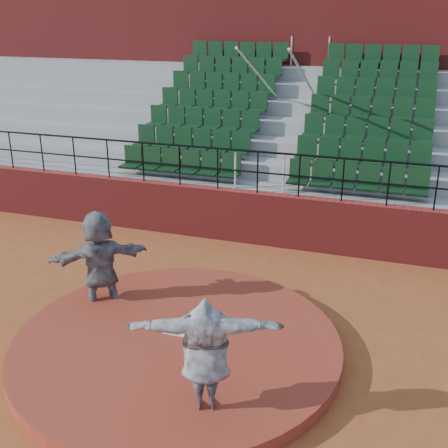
{
  "coord_description": "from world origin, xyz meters",
  "views": [
    {
      "loc": [
        3.33,
        -7.42,
        5.43
      ],
      "look_at": [
        0.0,
        2.5,
        1.4
      ],
      "focal_mm": 45.0,
      "sensor_mm": 36.0,
      "label": 1
    }
  ],
  "objects": [
    {
      "name": "fielder",
      "position": [
        -1.91,
        0.89,
        1.0
      ],
      "size": [
        1.83,
        1.59,
        2.0
      ],
      "primitive_type": "imported",
      "rotation": [
        0.0,
        0.0,
        3.79
      ],
      "color": "black",
      "rests_on": "ground"
    },
    {
      "name": "pitcher",
      "position": [
        1.05,
        -1.41,
        1.09
      ],
      "size": [
        2.15,
        1.18,
        1.69
      ],
      "primitive_type": "imported",
      "rotation": [
        0.0,
        0.0,
        3.46
      ],
      "color": "black",
      "rests_on": "pitchers_mound"
    },
    {
      "name": "wall_railing",
      "position": [
        0.0,
        5.0,
        2.03
      ],
      "size": [
        24.04,
        0.05,
        1.03
      ],
      "color": "black",
      "rests_on": "boundary_wall"
    },
    {
      "name": "pitching_rubber",
      "position": [
        0.0,
        0.15,
        0.27
      ],
      "size": [
        0.6,
        0.15,
        0.03
      ],
      "primitive_type": "cube",
      "color": "white",
      "rests_on": "pitchers_mound"
    },
    {
      "name": "press_box_facade",
      "position": [
        0.0,
        12.6,
        3.55
      ],
      "size": [
        24.0,
        3.0,
        7.1
      ],
      "primitive_type": "cube",
      "color": "maroon",
      "rests_on": "ground"
    },
    {
      "name": "ground",
      "position": [
        0.0,
        0.0,
        0.0
      ],
      "size": [
        90.0,
        90.0,
        0.0
      ],
      "primitive_type": "plane",
      "color": "brown",
      "rests_on": "ground"
    },
    {
      "name": "pitchers_mound",
      "position": [
        0.0,
        0.0,
        0.12
      ],
      "size": [
        5.5,
        5.5,
        0.25
      ],
      "primitive_type": "cylinder",
      "color": "maroon",
      "rests_on": "ground"
    },
    {
      "name": "seating_deck",
      "position": [
        0.0,
        8.65,
        1.44
      ],
      "size": [
        24.0,
        5.97,
        4.63
      ],
      "color": "gray",
      "rests_on": "ground"
    },
    {
      "name": "boundary_wall",
      "position": [
        0.0,
        5.0,
        0.65
      ],
      "size": [
        24.0,
        0.3,
        1.3
      ],
      "primitive_type": "cube",
      "color": "maroon",
      "rests_on": "ground"
    }
  ]
}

